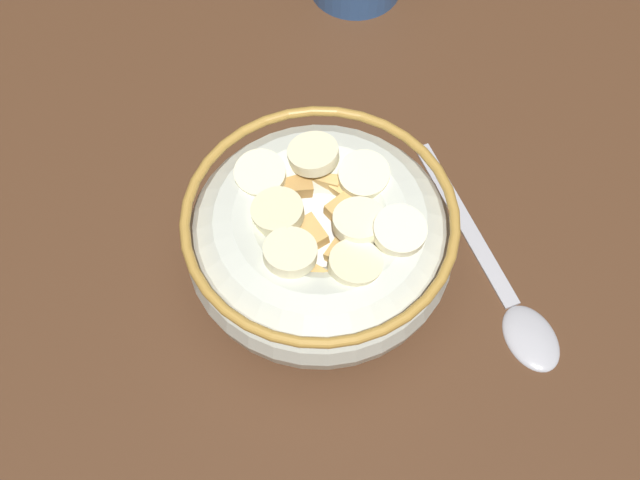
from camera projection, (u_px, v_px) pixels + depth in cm
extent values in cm
cube|color=#472B19|center=(320.00, 272.00, 54.56)|extent=(136.83, 136.83, 2.00)
cylinder|color=beige|center=(320.00, 262.00, 53.43)|extent=(8.52, 8.52, 0.60)
torus|color=beige|center=(320.00, 241.00, 51.21)|extent=(15.48, 15.48, 5.73)
torus|color=#B28438|center=(320.00, 218.00, 48.98)|extent=(15.62, 15.62, 0.60)
cylinder|color=white|center=(320.00, 231.00, 50.20)|extent=(12.05, 12.05, 0.40)
cube|color=#AD7F42|center=(381.00, 243.00, 48.92)|extent=(2.24, 2.19, 0.97)
cube|color=tan|center=(258.00, 237.00, 49.40)|extent=(2.33, 2.28, 1.01)
cube|color=#AD7F42|center=(265.00, 171.00, 51.29)|extent=(2.64, 2.61, 1.10)
cube|color=tan|center=(322.00, 172.00, 51.37)|extent=(2.22, 2.26, 0.95)
cube|color=tan|center=(347.00, 211.00, 50.02)|extent=(2.65, 2.66, 0.92)
cube|color=tan|center=(335.00, 304.00, 47.23)|extent=(2.25, 2.24, 0.89)
cube|color=tan|center=(271.00, 265.00, 48.49)|extent=(2.09, 2.06, 0.90)
cube|color=#B78947|center=(241.00, 207.00, 50.29)|extent=(2.02, 1.99, 0.91)
cube|color=#AD7F42|center=(295.00, 181.00, 50.96)|extent=(2.34, 2.39, 1.03)
cube|color=tan|center=(351.00, 186.00, 50.93)|extent=(2.63, 2.59, 1.08)
cube|color=#AD7F42|center=(399.00, 215.00, 50.03)|extent=(2.67, 2.67, 0.96)
cube|color=tan|center=(347.00, 252.00, 48.90)|extent=(2.49, 2.54, 1.08)
cube|color=tan|center=(307.00, 235.00, 49.39)|extent=(2.68, 2.69, 1.07)
cube|color=tan|center=(310.00, 282.00, 47.76)|extent=(2.47, 2.47, 0.84)
cylinder|color=#F4EABC|center=(364.00, 175.00, 50.31)|extent=(4.11, 4.05, 1.28)
cylinder|color=beige|center=(355.00, 265.00, 47.47)|extent=(3.90, 3.90, 1.36)
cylinder|color=#F4EABC|center=(313.00, 154.00, 50.63)|extent=(3.08, 3.12, 1.40)
cylinder|color=#F4EABC|center=(290.00, 252.00, 47.46)|extent=(3.33, 3.27, 1.13)
cylinder|color=#F9EFC6|center=(400.00, 231.00, 47.91)|extent=(3.72, 3.71, 1.17)
cylinder|color=beige|center=(278.00, 208.00, 49.12)|extent=(3.35, 3.40, 1.07)
cylinder|color=#F9EFC6|center=(360.00, 217.00, 48.82)|extent=(4.21, 4.17, 1.23)
cylinder|color=#F4EABC|center=(260.00, 175.00, 50.23)|extent=(3.25, 3.18, 1.15)
ellipsoid|color=#A5A5AD|center=(532.00, 336.00, 50.92)|extent=(5.27, 4.75, 0.80)
cube|color=#A5A5AD|center=(465.00, 221.00, 55.01)|extent=(11.35, 7.17, 0.36)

